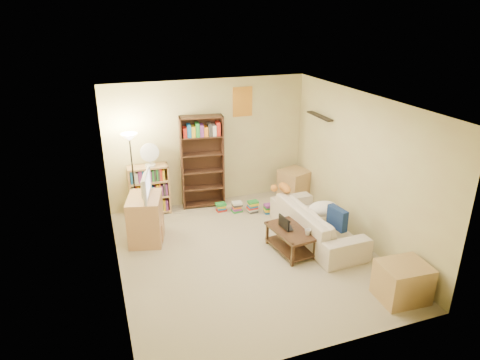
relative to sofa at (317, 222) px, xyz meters
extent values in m
plane|color=tan|center=(-1.32, -0.11, -0.30)|extent=(4.50, 4.50, 0.00)
cube|color=beige|center=(-1.32, 2.14, 0.95)|extent=(4.00, 0.04, 2.50)
cube|color=beige|center=(-1.32, -2.36, 0.95)|extent=(4.00, 0.04, 2.50)
cube|color=beige|center=(-3.32, -0.11, 0.95)|extent=(0.04, 4.50, 2.50)
cube|color=beige|center=(0.68, -0.11, 0.95)|extent=(0.04, 4.50, 2.50)
cube|color=white|center=(-1.32, -0.11, 2.20)|extent=(4.00, 4.50, 0.04)
cube|color=#BF3916|center=(-0.60, 2.13, 1.72)|extent=(0.40, 0.02, 0.58)
cube|color=black|center=(0.60, 1.19, 1.55)|extent=(0.12, 0.80, 0.03)
imported|color=beige|center=(0.00, 0.00, 0.00)|extent=(2.11, 0.96, 0.60)
cube|color=navy|center=(0.12, -0.44, 0.27)|extent=(0.17, 0.41, 0.35)
ellipsoid|color=white|center=(0.15, 0.05, 0.21)|extent=(0.55, 0.39, 0.24)
ellipsoid|color=#C9752A|center=(-0.26, 0.78, 0.38)|extent=(0.38, 0.18, 0.15)
sphere|color=#C9752A|center=(-0.47, 0.77, 0.40)|extent=(0.13, 0.13, 0.13)
cube|color=#3D2C17|center=(-0.62, -0.26, 0.08)|extent=(0.60, 0.94, 0.04)
cube|color=#3D2C17|center=(-0.62, -0.26, -0.22)|extent=(0.57, 0.89, 0.03)
cube|color=#3D2C17|center=(-0.78, -0.67, -0.10)|extent=(0.04, 0.04, 0.39)
cube|color=#3D2C17|center=(-0.36, -0.62, -0.10)|extent=(0.04, 0.04, 0.39)
cube|color=#3D2C17|center=(-0.88, 0.10, -0.10)|extent=(0.04, 0.04, 0.39)
cube|color=#3D2C17|center=(-0.46, 0.15, -0.10)|extent=(0.04, 0.04, 0.39)
imported|color=black|center=(-0.59, -0.18, 0.11)|extent=(0.36, 0.29, 0.02)
cube|color=white|center=(-0.72, -0.19, 0.21)|extent=(0.05, 0.29, 0.20)
imported|color=silver|center=(-0.44, -0.49, 0.14)|extent=(0.17, 0.17, 0.09)
cube|color=black|center=(-0.56, 0.05, 0.11)|extent=(0.11, 0.16, 0.02)
cube|color=tan|center=(-2.78, 0.91, 0.10)|extent=(0.71, 0.86, 0.81)
imported|color=black|center=(-2.78, 0.91, 0.72)|extent=(0.79, 0.45, 0.43)
cube|color=#3F2218|center=(-1.50, 1.94, 0.62)|extent=(0.86, 0.37, 1.85)
cube|color=tan|center=(-2.56, 1.94, 0.19)|extent=(0.77, 0.32, 0.98)
cylinder|color=white|center=(-2.51, 1.91, 0.70)|extent=(0.20, 0.20, 0.04)
cylinder|color=white|center=(-2.51, 1.91, 0.80)|extent=(0.02, 0.02, 0.20)
cylinder|color=white|center=(-2.51, 1.88, 0.96)|extent=(0.35, 0.06, 0.35)
cylinder|color=black|center=(-2.86, 1.63, -0.29)|extent=(0.25, 0.25, 0.03)
cylinder|color=black|center=(-2.86, 1.63, 0.51)|extent=(0.03, 0.03, 1.62)
cone|color=beige|center=(-2.86, 1.63, 1.35)|extent=(0.29, 0.29, 0.13)
cube|color=tan|center=(0.40, 1.67, 0.01)|extent=(0.68, 0.68, 0.61)
cube|color=tan|center=(0.29, -1.88, -0.03)|extent=(0.67, 0.57, 0.53)
cube|color=red|center=(-1.25, 1.55, -0.21)|extent=(0.20, 0.16, 0.17)
cube|color=#1966B2|center=(-0.97, 1.42, -0.20)|extent=(0.20, 0.16, 0.21)
cube|color=gold|center=(-0.68, 1.29, -0.18)|extent=(0.20, 0.16, 0.24)
cube|color=#268C33|center=(-0.40, 1.17, -0.20)|extent=(0.20, 0.16, 0.19)
camera|label=1|loc=(-3.43, -5.75, 3.43)|focal=32.00mm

